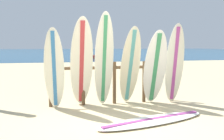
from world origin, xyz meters
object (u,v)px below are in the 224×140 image
(surfboard_leaning_center_left, at_px, (104,60))
(surfboard_lying_on_sand, at_px, (153,120))
(surfboard_leaning_center_right, at_px, (155,68))
(surfboard_leaning_far_left, at_px, (54,70))
(surfboard_leaning_left, at_px, (82,64))
(surfboard_leaning_center, at_px, (130,67))
(surfboard_rack, at_px, (114,78))
(small_boat_offshore, at_px, (88,56))
(surfboard_leaning_right, at_px, (175,64))

(surfboard_leaning_center_left, bearing_deg, surfboard_lying_on_sand, -62.88)
(surfboard_leaning_center_right, height_order, surfboard_lying_on_sand, surfboard_leaning_center_right)
(surfboard_leaning_far_left, distance_m, surfboard_leaning_center_left, 1.23)
(surfboard_leaning_far_left, distance_m, surfboard_lying_on_sand, 2.51)
(surfboard_leaning_left, distance_m, surfboard_leaning_center, 1.24)
(surfboard_rack, height_order, surfboard_leaning_center, surfboard_leaning_center)
(surfboard_rack, bearing_deg, surfboard_leaning_center_right, -24.15)
(surfboard_leaning_far_left, bearing_deg, surfboard_leaning_center_left, 8.22)
(surfboard_leaning_far_left, xyz_separation_m, small_boat_offshore, (3.49, 22.87, -0.71))
(surfboard_leaning_center_right, xyz_separation_m, surfboard_lying_on_sand, (-0.54, -1.29, -0.92))
(surfboard_leaning_left, height_order, surfboard_leaning_center_left, surfboard_leaning_center_left)
(surfboard_leaning_center, relative_size, surfboard_lying_on_sand, 0.78)
(surfboard_leaning_center_left, distance_m, surfboard_lying_on_sand, 1.98)
(surfboard_leaning_center_left, bearing_deg, surfboard_leaning_center, -1.49)
(surfboard_leaning_center, xyz_separation_m, surfboard_leaning_center_right, (0.61, -0.14, -0.04))
(surfboard_leaning_center_right, xyz_separation_m, small_boat_offshore, (1.01, 22.85, -0.70))
(surfboard_leaning_center_left, xyz_separation_m, surfboard_lying_on_sand, (0.74, -1.45, -1.13))
(surfboard_leaning_far_left, xyz_separation_m, surfboard_leaning_center, (1.87, 0.16, 0.03))
(surfboard_leaning_center_left, relative_size, surfboard_lying_on_sand, 0.91)
(surfboard_leaning_center_left, bearing_deg, surfboard_leaning_left, -172.16)
(surfboard_leaning_left, distance_m, surfboard_leaning_right, 2.41)
(surfboard_leaning_left, xyz_separation_m, surfboard_leaning_right, (2.41, -0.01, -0.05))
(surfboard_rack, relative_size, surfboard_lying_on_sand, 1.32)
(surfboard_leaning_center, bearing_deg, surfboard_leaning_far_left, -175.23)
(surfboard_leaning_center, distance_m, surfboard_lying_on_sand, 1.73)
(surfboard_leaning_center_left, height_order, surfboard_leaning_center_right, surfboard_leaning_center_left)
(surfboard_leaning_left, height_order, surfboard_lying_on_sand, surfboard_leaning_left)
(surfboard_leaning_far_left, height_order, surfboard_leaning_right, surfboard_leaning_right)
(small_boat_offshore, bearing_deg, surfboard_leaning_right, -91.11)
(surfboard_leaning_left, bearing_deg, surfboard_leaning_center, 2.79)
(surfboard_leaning_far_left, relative_size, surfboard_leaning_center, 0.97)
(surfboard_leaning_center, bearing_deg, surfboard_lying_on_sand, -87.12)
(surfboard_leaning_center, bearing_deg, surfboard_leaning_center_left, 178.51)
(surfboard_leaning_center_right, distance_m, surfboard_lying_on_sand, 1.68)
(surfboard_leaning_far_left, height_order, surfboard_lying_on_sand, surfboard_leaning_far_left)
(surfboard_leaning_center_right, height_order, small_boat_offshore, surfboard_leaning_center_right)
(surfboard_rack, relative_size, surfboard_leaning_right, 1.62)
(surfboard_rack, distance_m, surfboard_leaning_center, 0.55)
(surfboard_leaning_left, bearing_deg, surfboard_leaning_far_left, -171.45)
(surfboard_leaning_left, bearing_deg, surfboard_leaning_center_left, 7.84)
(surfboard_leaning_left, relative_size, small_boat_offshore, 0.73)
(surfboard_leaning_center, height_order, small_boat_offshore, surfboard_leaning_center)
(surfboard_leaning_far_left, bearing_deg, surfboard_rack, 16.36)
(surfboard_leaning_far_left, relative_size, surfboard_leaning_center_left, 0.83)
(surfboard_leaning_center_right, distance_m, surfboard_leaning_right, 0.58)
(surfboard_rack, relative_size, surfboard_leaning_far_left, 1.74)
(surfboard_leaning_center_left, bearing_deg, surfboard_rack, 40.05)
(surfboard_lying_on_sand, bearing_deg, surfboard_leaning_center_left, 117.12)
(surfboard_rack, xyz_separation_m, surfboard_leaning_right, (1.52, -0.36, 0.36))
(surfboard_rack, height_order, surfboard_leaning_center_right, surfboard_leaning_center_right)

